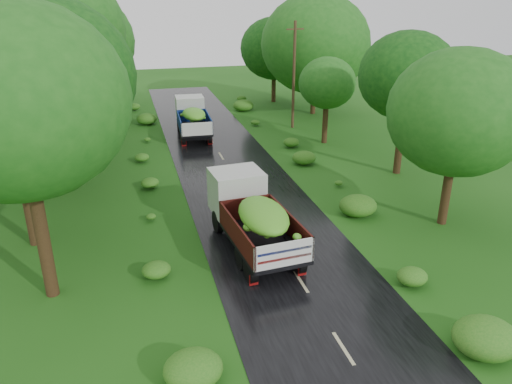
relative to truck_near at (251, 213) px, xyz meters
name	(u,v)px	position (x,y,z in m)	size (l,w,h in m)	color
ground	(343,349)	(1.13, -7.35, -1.59)	(120.00, 120.00, 0.00)	#184B10
road	(293,269)	(1.13, -2.35, -1.58)	(6.50, 80.00, 0.02)	black
road_lines	(285,256)	(1.13, -1.35, -1.57)	(0.12, 69.60, 0.00)	#BFB78C
truck_near	(251,213)	(0.00, 0.00, 0.00)	(2.96, 6.89, 2.82)	black
truck_far	(192,116)	(0.05, 18.26, -0.11)	(2.47, 6.33, 2.62)	black
utility_pole	(294,74)	(8.18, 18.46, 2.66)	(1.45, 0.26, 8.26)	#382616
trees_left	(48,53)	(-9.14, 15.47, 5.16)	(6.41, 35.29, 9.62)	black
trees_right	(334,62)	(10.38, 15.83, 3.90)	(6.01, 31.94, 7.98)	black
shrubs	(242,183)	(1.13, 6.65, -1.24)	(11.90, 44.00, 0.70)	#226718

